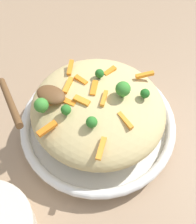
% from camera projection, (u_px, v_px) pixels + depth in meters
% --- Properties ---
extents(ground_plane, '(2.40, 2.40, 0.00)m').
position_uv_depth(ground_plane, '(98.00, 131.00, 0.67)').
color(ground_plane, '#9E7F60').
extents(serving_bowl, '(0.32, 0.32, 0.04)m').
position_uv_depth(serving_bowl, '(98.00, 126.00, 0.65)').
color(serving_bowl, white).
rests_on(serving_bowl, ground_plane).
extents(pasta_mound, '(0.27, 0.26, 0.08)m').
position_uv_depth(pasta_mound, '(98.00, 110.00, 0.60)').
color(pasta_mound, '#D1BA7A').
rests_on(pasta_mound, serving_bowl).
extents(carrot_piece_0, '(0.02, 0.04, 0.01)m').
position_uv_depth(carrot_piece_0, '(101.00, 148.00, 0.51)').
color(carrot_piece_0, orange).
rests_on(carrot_piece_0, pasta_mound).
extents(carrot_piece_1, '(0.01, 0.03, 0.01)m').
position_uv_depth(carrot_piece_1, '(105.00, 97.00, 0.56)').
color(carrot_piece_1, orange).
rests_on(carrot_piece_1, pasta_mound).
extents(carrot_piece_2, '(0.03, 0.03, 0.01)m').
position_uv_depth(carrot_piece_2, '(145.00, 75.00, 0.60)').
color(carrot_piece_2, orange).
rests_on(carrot_piece_2, pasta_mound).
extents(carrot_piece_3, '(0.02, 0.04, 0.01)m').
position_uv_depth(carrot_piece_3, '(70.00, 67.00, 0.61)').
color(carrot_piece_3, orange).
rests_on(carrot_piece_3, pasta_mound).
extents(carrot_piece_4, '(0.03, 0.01, 0.01)m').
position_uv_depth(carrot_piece_4, '(82.00, 101.00, 0.56)').
color(carrot_piece_4, orange).
rests_on(carrot_piece_4, pasta_mound).
extents(carrot_piece_5, '(0.04, 0.01, 0.01)m').
position_uv_depth(carrot_piece_5, '(67.00, 101.00, 0.56)').
color(carrot_piece_5, orange).
rests_on(carrot_piece_5, pasta_mound).
extents(carrot_piece_6, '(0.03, 0.02, 0.01)m').
position_uv_depth(carrot_piece_6, '(54.00, 102.00, 0.56)').
color(carrot_piece_6, orange).
rests_on(carrot_piece_6, pasta_mound).
extents(carrot_piece_7, '(0.02, 0.04, 0.01)m').
position_uv_depth(carrot_piece_7, '(47.00, 129.00, 0.53)').
color(carrot_piece_7, orange).
rests_on(carrot_piece_7, pasta_mound).
extents(carrot_piece_8, '(0.02, 0.04, 0.01)m').
position_uv_depth(carrot_piece_8, '(68.00, 85.00, 0.58)').
color(carrot_piece_8, orange).
rests_on(carrot_piece_8, pasta_mound).
extents(carrot_piece_9, '(0.03, 0.02, 0.01)m').
position_uv_depth(carrot_piece_9, '(81.00, 80.00, 0.59)').
color(carrot_piece_9, orange).
rests_on(carrot_piece_9, pasta_mound).
extents(carrot_piece_10, '(0.04, 0.02, 0.01)m').
position_uv_depth(carrot_piece_10, '(125.00, 121.00, 0.54)').
color(carrot_piece_10, orange).
rests_on(carrot_piece_10, pasta_mound).
extents(carrot_piece_11, '(0.02, 0.03, 0.01)m').
position_uv_depth(carrot_piece_11, '(110.00, 71.00, 0.60)').
color(carrot_piece_11, orange).
rests_on(carrot_piece_11, pasta_mound).
extents(carrot_piece_12, '(0.02, 0.04, 0.01)m').
position_uv_depth(carrot_piece_12, '(94.00, 88.00, 0.57)').
color(carrot_piece_12, orange).
rests_on(carrot_piece_12, pasta_mound).
extents(broccoli_floret_0, '(0.03, 0.03, 0.04)m').
position_uv_depth(broccoli_floret_0, '(123.00, 89.00, 0.55)').
color(broccoli_floret_0, '#377928').
rests_on(broccoli_floret_0, pasta_mound).
extents(broccoli_floret_1, '(0.02, 0.02, 0.02)m').
position_uv_depth(broccoli_floret_1, '(66.00, 110.00, 0.54)').
color(broccoli_floret_1, '#296820').
rests_on(broccoli_floret_1, pasta_mound).
extents(broccoli_floret_2, '(0.02, 0.02, 0.02)m').
position_uv_depth(broccoli_floret_2, '(92.00, 122.00, 0.52)').
color(broccoli_floret_2, '#296820').
rests_on(broccoli_floret_2, pasta_mound).
extents(broccoli_floret_3, '(0.02, 0.02, 0.02)m').
position_uv_depth(broccoli_floret_3, '(99.00, 74.00, 0.58)').
color(broccoli_floret_3, '#205B1C').
rests_on(broccoli_floret_3, pasta_mound).
extents(broccoli_floret_4, '(0.03, 0.03, 0.03)m').
position_uv_depth(broccoli_floret_4, '(41.00, 105.00, 0.54)').
color(broccoli_floret_4, '#377928').
rests_on(broccoli_floret_4, pasta_mound).
extents(broccoli_floret_5, '(0.02, 0.02, 0.02)m').
position_uv_depth(broccoli_floret_5, '(145.00, 94.00, 0.56)').
color(broccoli_floret_5, '#205B1C').
rests_on(broccoli_floret_5, pasta_mound).
extents(serving_spoon, '(0.13, 0.13, 0.06)m').
position_uv_depth(serving_spoon, '(37.00, 97.00, 0.55)').
color(serving_spoon, brown).
rests_on(serving_spoon, pasta_mound).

